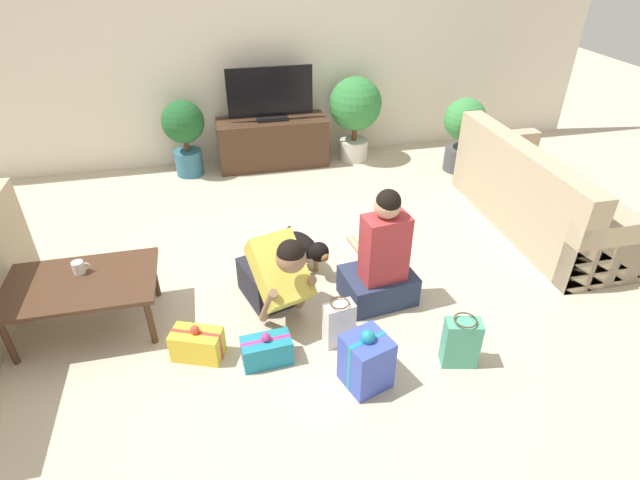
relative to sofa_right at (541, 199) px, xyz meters
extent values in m
plane|color=beige|center=(-2.41, -0.37, -0.29)|extent=(16.00, 16.00, 0.00)
cube|color=silver|center=(-2.41, 2.26, 1.01)|extent=(8.40, 0.06, 2.60)
cube|color=tan|center=(0.06, 0.00, -0.09)|extent=(0.86, 1.99, 0.40)
cube|color=tan|center=(-0.28, 0.00, 0.32)|extent=(0.20, 1.99, 0.42)
cube|color=tan|center=(0.06, -0.92, 0.00)|extent=(0.86, 0.16, 0.58)
cube|color=tan|center=(0.06, 0.92, 0.00)|extent=(0.86, 0.16, 0.58)
cube|color=red|center=(-0.07, -0.33, 0.27)|extent=(0.18, 0.34, 0.32)
cube|color=#9E4293|center=(-0.07, 0.33, 0.27)|extent=(0.18, 0.34, 0.32)
cube|color=#472D1E|center=(-3.91, -0.55, 0.10)|extent=(1.00, 0.65, 0.03)
cylinder|color=#472D1E|center=(-4.35, -0.81, -0.10)|extent=(0.04, 0.04, 0.37)
cylinder|color=#472D1E|center=(-3.47, -0.81, -0.10)|extent=(0.04, 0.04, 0.37)
cylinder|color=#472D1E|center=(-4.35, -0.29, -0.10)|extent=(0.04, 0.04, 0.37)
cylinder|color=#472D1E|center=(-3.47, -0.29, -0.10)|extent=(0.04, 0.04, 0.37)
cube|color=#472D1E|center=(-2.22, 1.97, -0.01)|extent=(1.25, 0.45, 0.55)
cube|color=black|center=(-2.22, 1.97, 0.29)|extent=(0.34, 0.20, 0.05)
cube|color=black|center=(-2.22, 1.97, 0.58)|extent=(0.96, 0.03, 0.54)
cylinder|color=#336B84|center=(-3.20, 1.92, -0.15)|extent=(0.31, 0.31, 0.29)
cylinder|color=brown|center=(-3.20, 1.92, 0.07)|extent=(0.06, 0.06, 0.14)
sphere|color=#1E5628|center=(-3.20, 1.92, 0.33)|extent=(0.46, 0.46, 0.46)
cylinder|color=beige|center=(-1.25, 1.92, -0.17)|extent=(0.34, 0.34, 0.24)
cylinder|color=brown|center=(-1.25, 1.92, 0.04)|extent=(0.06, 0.06, 0.18)
sphere|color=#337F3D|center=(-1.25, 1.92, 0.39)|extent=(0.61, 0.61, 0.61)
cylinder|color=#4C4C51|center=(-0.14, 1.35, -0.16)|extent=(0.34, 0.34, 0.27)
cylinder|color=brown|center=(-0.14, 1.35, 0.05)|extent=(0.06, 0.06, 0.14)
sphere|color=#3D8E47|center=(-0.14, 1.35, 0.32)|extent=(0.47, 0.47, 0.47)
cube|color=#23232D|center=(-2.65, -0.50, -0.15)|extent=(0.40, 0.50, 0.28)
cube|color=gold|center=(-2.57, -0.77, 0.15)|extent=(0.45, 0.58, 0.47)
sphere|color=#8E6647|center=(-2.51, -0.96, 0.37)|extent=(0.20, 0.20, 0.20)
sphere|color=black|center=(-2.51, -0.96, 0.40)|extent=(0.18, 0.18, 0.18)
cylinder|color=#8E6647|center=(-2.68, -0.91, -0.04)|extent=(0.14, 0.28, 0.41)
cylinder|color=#8E6647|center=(-2.40, -0.83, -0.04)|extent=(0.14, 0.28, 0.41)
cube|color=#283351|center=(-1.81, -0.70, -0.17)|extent=(0.56, 0.46, 0.24)
cube|color=#AD3338|center=(-1.81, -0.76, 0.21)|extent=(0.34, 0.24, 0.52)
sphere|color=tan|center=(-1.81, -0.75, 0.55)|extent=(0.19, 0.19, 0.19)
sphere|color=black|center=(-1.81, -0.76, 0.59)|extent=(0.17, 0.17, 0.17)
cylinder|color=tan|center=(-1.70, -0.54, 0.13)|extent=(0.09, 0.26, 0.06)
cylinder|color=tan|center=(-1.96, -0.57, 0.13)|extent=(0.09, 0.26, 0.06)
ellipsoid|color=black|center=(-2.29, -0.16, -0.08)|extent=(0.31, 0.40, 0.19)
sphere|color=black|center=(-2.19, -0.36, -0.03)|extent=(0.16, 0.16, 0.16)
sphere|color=olive|center=(-2.17, -0.42, -0.04)|extent=(0.07, 0.07, 0.07)
cylinder|color=black|center=(-2.39, 0.03, -0.04)|extent=(0.07, 0.11, 0.12)
cylinder|color=olive|center=(-2.29, -0.28, -0.23)|extent=(0.04, 0.04, 0.12)
cylinder|color=olive|center=(-2.19, -0.24, -0.23)|extent=(0.04, 0.04, 0.12)
cylinder|color=olive|center=(-2.39, -0.08, -0.23)|extent=(0.04, 0.04, 0.12)
cylinder|color=olive|center=(-2.30, -0.03, -0.23)|extent=(0.04, 0.04, 0.12)
cube|color=teal|center=(-2.73, -1.17, -0.20)|extent=(0.33, 0.19, 0.19)
cube|color=#CC3389|center=(-2.73, -1.17, -0.20)|extent=(0.33, 0.05, 0.19)
sphere|color=#CC3389|center=(-2.73, -1.17, -0.08)|extent=(0.06, 0.06, 0.06)
cube|color=#3D51BC|center=(-2.15, -1.48, -0.11)|extent=(0.33, 0.33, 0.36)
cube|color=teal|center=(-2.15, -1.48, -0.11)|extent=(0.26, 0.11, 0.36)
sphere|color=teal|center=(-2.15, -1.48, 0.09)|extent=(0.09, 0.09, 0.09)
cube|color=yellow|center=(-3.17, -1.02, -0.19)|extent=(0.37, 0.29, 0.21)
cube|color=red|center=(-3.17, -1.02, -0.19)|extent=(0.32, 0.15, 0.21)
sphere|color=red|center=(-3.17, -1.02, -0.06)|extent=(0.06, 0.06, 0.06)
cube|color=#4CA384|center=(-1.50, -1.46, -0.11)|extent=(0.25, 0.17, 0.35)
torus|color=#4C3823|center=(-1.50, -1.46, 0.08)|extent=(0.18, 0.18, 0.01)
cube|color=white|center=(-2.22, -1.10, -0.12)|extent=(0.22, 0.14, 0.33)
torus|color=#4C3823|center=(-2.22, -1.10, 0.06)|extent=(0.15, 0.15, 0.01)
cylinder|color=silver|center=(-3.92, -0.44, 0.16)|extent=(0.08, 0.08, 0.09)
torus|color=silver|center=(-3.87, -0.44, 0.16)|extent=(0.06, 0.01, 0.06)
camera|label=1|loc=(-2.91, -3.54, 2.18)|focal=28.00mm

